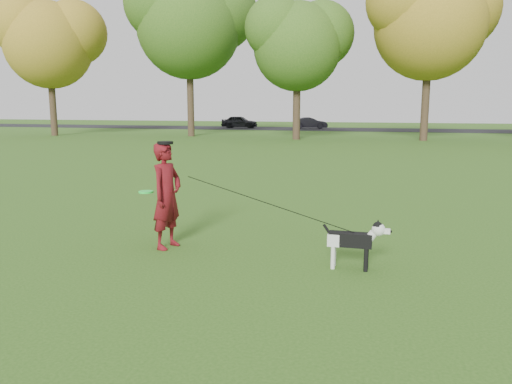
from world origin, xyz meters
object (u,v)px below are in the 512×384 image
(car_left, at_px, (240,122))
(man, at_px, (167,196))
(dog, at_px, (355,239))
(car_mid, at_px, (310,123))

(car_left, bearing_deg, man, -166.76)
(man, xyz_separation_m, car_left, (-10.88, 39.87, -0.22))
(dog, xyz_separation_m, car_left, (-13.82, 40.19, 0.18))
(car_mid, bearing_deg, man, 172.52)
(man, relative_size, car_left, 0.48)
(man, distance_m, dog, 2.98)
(car_mid, bearing_deg, dog, 176.58)
(car_left, relative_size, car_mid, 1.08)
(dog, bearing_deg, car_mid, 99.75)
(car_left, bearing_deg, car_mid, -92.02)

